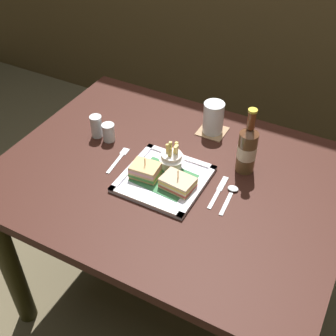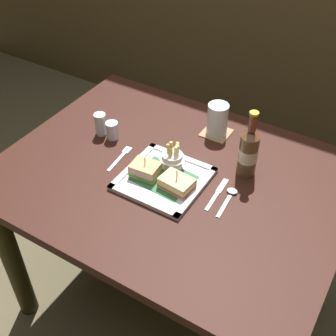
% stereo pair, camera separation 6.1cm
% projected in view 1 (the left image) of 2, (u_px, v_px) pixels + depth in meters
% --- Properties ---
extents(ground_plane, '(6.00, 6.00, 0.00)m').
position_uv_depth(ground_plane, '(171.00, 297.00, 1.95)').
color(ground_plane, brown).
extents(dining_table, '(1.14, 0.87, 0.73)m').
position_uv_depth(dining_table, '(172.00, 200.00, 1.55)').
color(dining_table, black).
rests_on(dining_table, ground_plane).
extents(square_plate, '(0.26, 0.26, 0.02)m').
position_uv_depth(square_plate, '(164.00, 179.00, 1.44)').
color(square_plate, silver).
rests_on(square_plate, dining_table).
extents(sandwich_half_left, '(0.09, 0.08, 0.07)m').
position_uv_depth(sandwich_half_left, '(145.00, 171.00, 1.43)').
color(sandwich_half_left, tan).
rests_on(sandwich_half_left, square_plate).
extents(sandwich_half_right, '(0.11, 0.08, 0.07)m').
position_uv_depth(sandwich_half_right, '(178.00, 183.00, 1.39)').
color(sandwich_half_right, '#D5B579').
rests_on(sandwich_half_right, square_plate).
extents(fries_cup, '(0.09, 0.09, 0.10)m').
position_uv_depth(fries_cup, '(172.00, 158.00, 1.46)').
color(fries_cup, silver).
rests_on(fries_cup, square_plate).
extents(beer_bottle, '(0.06, 0.06, 0.24)m').
position_uv_depth(beer_bottle, '(247.00, 148.00, 1.43)').
color(beer_bottle, brown).
rests_on(beer_bottle, dining_table).
extents(drink_coaster, '(0.10, 0.10, 0.00)m').
position_uv_depth(drink_coaster, '(212.00, 131.00, 1.65)').
color(drink_coaster, '#9A7250').
rests_on(drink_coaster, dining_table).
extents(water_glass, '(0.08, 0.08, 0.12)m').
position_uv_depth(water_glass, '(213.00, 120.00, 1.61)').
color(water_glass, silver).
rests_on(water_glass, dining_table).
extents(fork, '(0.03, 0.14, 0.00)m').
position_uv_depth(fork, '(119.00, 159.00, 1.53)').
color(fork, silver).
rests_on(fork, dining_table).
extents(knife, '(0.02, 0.16, 0.00)m').
position_uv_depth(knife, '(219.00, 191.00, 1.41)').
color(knife, silver).
rests_on(knife, dining_table).
extents(spoon, '(0.03, 0.14, 0.01)m').
position_uv_depth(spoon, '(231.00, 193.00, 1.40)').
color(spoon, silver).
rests_on(spoon, dining_table).
extents(salt_shaker, '(0.04, 0.04, 0.08)m').
position_uv_depth(salt_shaker, '(97.00, 128.00, 1.61)').
color(salt_shaker, silver).
rests_on(salt_shaker, dining_table).
extents(pepper_shaker, '(0.05, 0.05, 0.07)m').
position_uv_depth(pepper_shaker, '(109.00, 133.00, 1.59)').
color(pepper_shaker, silver).
rests_on(pepper_shaker, dining_table).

